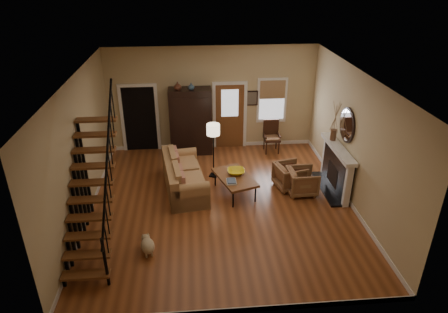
{
  "coord_description": "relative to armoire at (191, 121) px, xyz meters",
  "views": [
    {
      "loc": [
        -0.68,
        -8.52,
        5.58
      ],
      "look_at": [
        0.1,
        0.4,
        1.15
      ],
      "focal_mm": 32.0,
      "sensor_mm": 36.0,
      "label": 1
    }
  ],
  "objects": [
    {
      "name": "fireplace",
      "position": [
        3.83,
        -2.65,
        -0.31
      ],
      "size": [
        0.33,
        1.95,
        2.3
      ],
      "color": "black",
      "rests_on": "ground"
    },
    {
      "name": "sofa",
      "position": [
        -0.22,
        -2.33,
        -0.63
      ],
      "size": [
        1.27,
        2.36,
        0.84
      ],
      "primitive_type": null,
      "rotation": [
        0.0,
        0.0,
        0.14
      ],
      "color": "#A67A4B",
      "rests_on": "ground"
    },
    {
      "name": "bowl",
      "position": [
        1.14,
        -2.51,
        -0.48
      ],
      "size": [
        0.46,
        0.46,
        0.11
      ],
      "primitive_type": "imported",
      "color": "yellow",
      "rests_on": "coffee_table"
    },
    {
      "name": "dog",
      "position": [
        -0.99,
        -4.91,
        -0.87
      ],
      "size": [
        0.4,
        0.54,
        0.35
      ],
      "primitive_type": null,
      "rotation": [
        0.0,
        0.0,
        0.26
      ],
      "color": "#CAB38A",
      "rests_on": "ground"
    },
    {
      "name": "floor_lamp",
      "position": [
        0.6,
        -1.65,
        -0.26
      ],
      "size": [
        0.48,
        0.48,
        1.59
      ],
      "primitive_type": null,
      "rotation": [
        0.0,
        0.0,
        -0.39
      ],
      "color": "black",
      "rests_on": "ground"
    },
    {
      "name": "room",
      "position": [
        0.29,
        -1.39,
        0.46
      ],
      "size": [
        7.0,
        7.33,
        3.3
      ],
      "color": "brown",
      "rests_on": "ground"
    },
    {
      "name": "books",
      "position": [
        0.97,
        -2.96,
        -0.5
      ],
      "size": [
        0.25,
        0.34,
        0.06
      ],
      "primitive_type": null,
      "color": "beige",
      "rests_on": "coffee_table"
    },
    {
      "name": "vase_b",
      "position": [
        0.05,
        -0.1,
        1.16
      ],
      "size": [
        0.2,
        0.2,
        0.21
      ],
      "primitive_type": "imported",
      "color": "#334C60",
      "rests_on": "armoire"
    },
    {
      "name": "armchair_left",
      "position": [
        2.86,
        -2.78,
        -0.71
      ],
      "size": [
        0.78,
        0.76,
        0.69
      ],
      "primitive_type": "imported",
      "rotation": [
        0.0,
        0.0,
        1.6
      ],
      "color": "brown",
      "rests_on": "ground"
    },
    {
      "name": "staircase",
      "position": [
        -2.08,
        -4.45,
        0.55
      ],
      "size": [
        0.94,
        2.8,
        3.2
      ],
      "primitive_type": null,
      "color": "brown",
      "rests_on": "ground"
    },
    {
      "name": "armchair_right",
      "position": [
        2.61,
        -2.46,
        -0.7
      ],
      "size": [
        0.91,
        0.9,
        0.69
      ],
      "primitive_type": "imported",
      "rotation": [
        0.0,
        0.0,
        1.81
      ],
      "color": "brown",
      "rests_on": "ground"
    },
    {
      "name": "side_chair",
      "position": [
        2.55,
        -0.2,
        -0.54
      ],
      "size": [
        0.54,
        0.54,
        1.02
      ],
      "primitive_type": null,
      "color": "#371D11",
      "rests_on": "ground"
    },
    {
      "name": "armoire",
      "position": [
        0.0,
        0.0,
        0.0
      ],
      "size": [
        1.3,
        0.6,
        2.1
      ],
      "primitive_type": null,
      "color": "black",
      "rests_on": "ground"
    },
    {
      "name": "coffee_table",
      "position": [
        1.09,
        -2.66,
        -0.79
      ],
      "size": [
        1.17,
        1.52,
        0.51
      ],
      "primitive_type": null,
      "rotation": [
        0.0,
        0.0,
        0.32
      ],
      "color": "brown",
      "rests_on": "ground"
    },
    {
      "name": "vase_a",
      "position": [
        -0.35,
        -0.1,
        1.17
      ],
      "size": [
        0.24,
        0.24,
        0.25
      ],
      "primitive_type": "imported",
      "color": "#4C2619",
      "rests_on": "armoire"
    }
  ]
}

